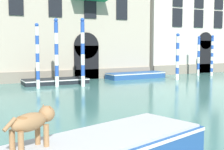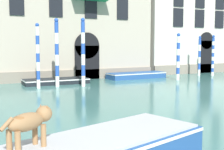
{
  "view_description": "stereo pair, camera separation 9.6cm",
  "coord_description": "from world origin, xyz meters",
  "px_view_note": "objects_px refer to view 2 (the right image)",
  "views": [
    {
      "loc": [
        -4.41,
        -2.63,
        2.86
      ],
      "look_at": [
        3.24,
        12.22,
        1.2
      ],
      "focal_mm": 50.0,
      "sensor_mm": 36.0,
      "label": 1
    },
    {
      "loc": [
        -4.32,
        -2.67,
        2.86
      ],
      "look_at": [
        3.24,
        12.22,
        1.2
      ],
      "focal_mm": 50.0,
      "sensor_mm": 36.0,
      "label": 2
    }
  ],
  "objects_px": {
    "mooring_pole_1": "(57,52)",
    "mooring_pole_4": "(38,56)",
    "dog_on_deck": "(30,122)",
    "boat_moored_near_palazzo": "(56,81)",
    "boat_moored_far": "(136,75)",
    "mooring_pole_0": "(83,52)",
    "mooring_pole_2": "(199,56)",
    "mooring_pole_5": "(178,56)",
    "mooring_pole_3": "(213,55)"
  },
  "relations": [
    {
      "from": "boat_moored_far",
      "to": "mooring_pole_3",
      "type": "height_order",
      "value": "mooring_pole_3"
    },
    {
      "from": "boat_moored_near_palazzo",
      "to": "boat_moored_far",
      "type": "distance_m",
      "value": 7.18
    },
    {
      "from": "mooring_pole_0",
      "to": "mooring_pole_2",
      "type": "xyz_separation_m",
      "value": [
        12.06,
        1.98,
        -0.51
      ]
    },
    {
      "from": "mooring_pole_0",
      "to": "mooring_pole_3",
      "type": "bearing_deg",
      "value": 6.11
    },
    {
      "from": "mooring_pole_1",
      "to": "mooring_pole_3",
      "type": "relative_size",
      "value": 1.25
    },
    {
      "from": "boat_moored_near_palazzo",
      "to": "mooring_pole_5",
      "type": "xyz_separation_m",
      "value": [
        9.39,
        -2.09,
        1.68
      ]
    },
    {
      "from": "dog_on_deck",
      "to": "mooring_pole_0",
      "type": "relative_size",
      "value": 0.25
    },
    {
      "from": "mooring_pole_1",
      "to": "mooring_pole_0",
      "type": "bearing_deg",
      "value": -19.85
    },
    {
      "from": "boat_moored_near_palazzo",
      "to": "mooring_pole_3",
      "type": "relative_size",
      "value": 1.27
    },
    {
      "from": "mooring_pole_4",
      "to": "mooring_pole_0",
      "type": "bearing_deg",
      "value": -9.4
    },
    {
      "from": "mooring_pole_3",
      "to": "boat_moored_far",
      "type": "bearing_deg",
      "value": 169.2
    },
    {
      "from": "mooring_pole_2",
      "to": "mooring_pole_3",
      "type": "height_order",
      "value": "mooring_pole_3"
    },
    {
      "from": "mooring_pole_3",
      "to": "mooring_pole_5",
      "type": "bearing_deg",
      "value": -165.38
    },
    {
      "from": "mooring_pole_0",
      "to": "mooring_pole_4",
      "type": "relative_size",
      "value": 1.1
    },
    {
      "from": "mooring_pole_1",
      "to": "mooring_pole_5",
      "type": "bearing_deg",
      "value": -2.88
    },
    {
      "from": "mooring_pole_1",
      "to": "mooring_pole_5",
      "type": "distance_m",
      "value": 9.78
    },
    {
      "from": "boat_moored_near_palazzo",
      "to": "mooring_pole_3",
      "type": "bearing_deg",
      "value": -1.92
    },
    {
      "from": "mooring_pole_1",
      "to": "mooring_pole_2",
      "type": "height_order",
      "value": "mooring_pole_1"
    },
    {
      "from": "mooring_pole_1",
      "to": "mooring_pole_5",
      "type": "relative_size",
      "value": 1.23
    },
    {
      "from": "dog_on_deck",
      "to": "boat_moored_near_palazzo",
      "type": "distance_m",
      "value": 16.36
    },
    {
      "from": "mooring_pole_4",
      "to": "dog_on_deck",
      "type": "bearing_deg",
      "value": -104.27
    },
    {
      "from": "mooring_pole_2",
      "to": "mooring_pole_1",
      "type": "bearing_deg",
      "value": -174.21
    },
    {
      "from": "boat_moored_far",
      "to": "mooring_pole_0",
      "type": "xyz_separation_m",
      "value": [
        -5.89,
        -2.78,
        2.07
      ]
    },
    {
      "from": "boat_moored_near_palazzo",
      "to": "mooring_pole_0",
      "type": "relative_size",
      "value": 1.01
    },
    {
      "from": "dog_on_deck",
      "to": "mooring_pole_2",
      "type": "height_order",
      "value": "mooring_pole_2"
    },
    {
      "from": "mooring_pole_2",
      "to": "mooring_pole_4",
      "type": "height_order",
      "value": "mooring_pole_4"
    },
    {
      "from": "boat_moored_far",
      "to": "mooring_pole_2",
      "type": "distance_m",
      "value": 6.41
    },
    {
      "from": "boat_moored_near_palazzo",
      "to": "mooring_pole_2",
      "type": "xyz_separation_m",
      "value": [
        13.32,
        -0.21,
        1.61
      ]
    },
    {
      "from": "mooring_pole_0",
      "to": "mooring_pole_4",
      "type": "bearing_deg",
      "value": 170.6
    },
    {
      "from": "dog_on_deck",
      "to": "mooring_pole_4",
      "type": "bearing_deg",
      "value": 47.03
    },
    {
      "from": "dog_on_deck",
      "to": "mooring_pole_4",
      "type": "xyz_separation_m",
      "value": [
        3.5,
        13.78,
        0.83
      ]
    },
    {
      "from": "mooring_pole_1",
      "to": "mooring_pole_2",
      "type": "distance_m",
      "value": 13.78
    },
    {
      "from": "boat_moored_far",
      "to": "dog_on_deck",
      "type": "bearing_deg",
      "value": -129.2
    },
    {
      "from": "boat_moored_near_palazzo",
      "to": "mooring_pole_5",
      "type": "bearing_deg",
      "value": -11.35
    },
    {
      "from": "mooring_pole_4",
      "to": "mooring_pole_5",
      "type": "relative_size",
      "value": 1.13
    },
    {
      "from": "mooring_pole_1",
      "to": "mooring_pole_4",
      "type": "relative_size",
      "value": 1.09
    },
    {
      "from": "boat_moored_near_palazzo",
      "to": "mooring_pole_2",
      "type": "bearing_deg",
      "value": 0.3
    },
    {
      "from": "dog_on_deck",
      "to": "mooring_pole_2",
      "type": "relative_size",
      "value": 0.33
    },
    {
      "from": "mooring_pole_0",
      "to": "mooring_pole_3",
      "type": "height_order",
      "value": "mooring_pole_0"
    },
    {
      "from": "dog_on_deck",
      "to": "mooring_pole_4",
      "type": "distance_m",
      "value": 14.24
    },
    {
      "from": "mooring_pole_3",
      "to": "dog_on_deck",
      "type": "bearing_deg",
      "value": -143.09
    },
    {
      "from": "mooring_pole_1",
      "to": "mooring_pole_4",
      "type": "height_order",
      "value": "mooring_pole_1"
    },
    {
      "from": "mooring_pole_0",
      "to": "mooring_pole_1",
      "type": "relative_size",
      "value": 1.01
    },
    {
      "from": "boat_moored_near_palazzo",
      "to": "mooring_pole_1",
      "type": "xyz_separation_m",
      "value": [
        -0.38,
        -1.6,
        2.1
      ]
    },
    {
      "from": "mooring_pole_0",
      "to": "mooring_pole_5",
      "type": "distance_m",
      "value": 8.14
    },
    {
      "from": "boat_moored_near_palazzo",
      "to": "mooring_pole_0",
      "type": "height_order",
      "value": "mooring_pole_0"
    },
    {
      "from": "mooring_pole_2",
      "to": "mooring_pole_4",
      "type": "relative_size",
      "value": 0.85
    },
    {
      "from": "mooring_pole_1",
      "to": "mooring_pole_3",
      "type": "bearing_deg",
      "value": 3.15
    },
    {
      "from": "dog_on_deck",
      "to": "mooring_pole_2",
      "type": "distance_m",
      "value": 23.99
    },
    {
      "from": "dog_on_deck",
      "to": "mooring_pole_0",
      "type": "xyz_separation_m",
      "value": [
        6.44,
        13.29,
        1.04
      ]
    }
  ]
}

